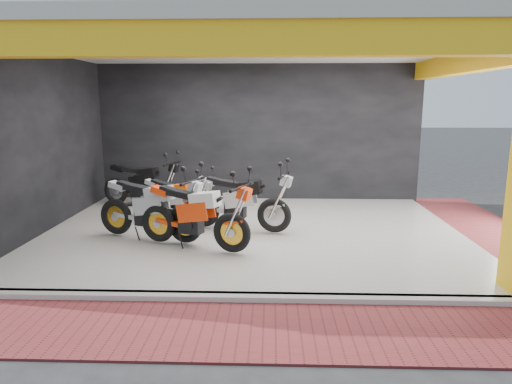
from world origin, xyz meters
TOP-DOWN VIEW (x-y plane):
  - ground at (0.00, 0.00)m, footprint 80.00×80.00m
  - showroom_floor at (0.00, 2.00)m, footprint 8.00×6.00m
  - showroom_ceiling at (0.00, 2.00)m, footprint 8.40×6.40m
  - back_wall at (0.00, 5.10)m, footprint 8.20×0.20m
  - left_wall at (-4.10, 2.00)m, footprint 0.20×6.20m
  - header_beam_front at (0.00, -1.00)m, footprint 8.40×0.30m
  - header_beam_right at (4.00, 2.00)m, footprint 0.30×6.40m
  - floor_kerb at (0.00, -1.02)m, footprint 8.00×0.20m
  - paver_front at (0.00, -1.80)m, footprint 9.00×1.40m
  - paver_right at (4.80, 2.00)m, footprint 1.40×7.00m
  - moto_hero at (-0.28, 0.60)m, footprint 2.39×1.61m
  - moto_row_a at (-1.16, 1.10)m, footprint 2.40×1.52m
  - moto_row_b at (0.42, 1.79)m, footprint 2.37×1.36m
  - moto_row_c at (-1.07, 2.16)m, footprint 2.04×1.47m
  - moto_row_d at (-2.10, 3.79)m, footprint 2.25×1.33m

SIDE VIEW (x-z plane):
  - ground at x=0.00m, z-range 0.00..0.00m
  - paver_front at x=0.00m, z-range 0.00..0.03m
  - paver_right at x=4.80m, z-range 0.00..0.03m
  - showroom_floor at x=0.00m, z-range 0.00..0.10m
  - floor_kerb at x=0.00m, z-range 0.00..0.10m
  - moto_row_c at x=-1.07m, z-range 0.10..1.27m
  - moto_row_d at x=-2.10m, z-range 0.10..1.40m
  - moto_row_b at x=0.42m, z-range 0.10..1.46m
  - moto_hero at x=-0.28m, z-range 0.10..1.47m
  - moto_row_a at x=-1.16m, z-range 0.10..1.48m
  - back_wall at x=0.00m, z-range 0.00..3.50m
  - left_wall at x=-4.10m, z-range 0.00..3.50m
  - header_beam_front at x=0.00m, z-range 3.10..3.50m
  - header_beam_right at x=4.00m, z-range 3.10..3.50m
  - showroom_ceiling at x=0.00m, z-range 3.50..3.70m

